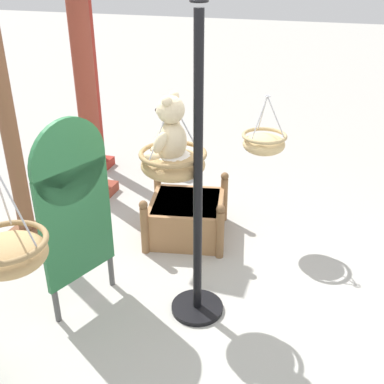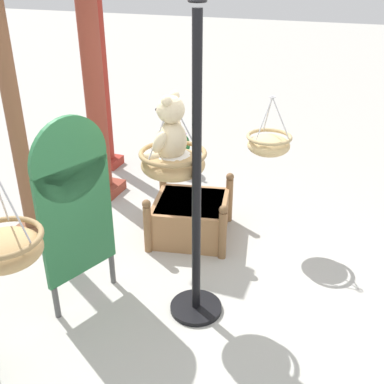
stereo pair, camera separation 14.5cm
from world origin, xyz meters
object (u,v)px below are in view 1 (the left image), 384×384
at_px(display_sign_board, 74,202).
at_px(hanging_basket_with_teddy, 173,163).
at_px(hanging_basket_left_high, 9,252).
at_px(potted_plant_small_succulent, 170,150).
at_px(display_pole_central, 198,233).
at_px(wooden_planter_box, 187,216).
at_px(hanging_basket_right_low, 264,143).
at_px(greenhouse_pillar_far_back, 9,127).
at_px(greenhouse_pillar_right, 85,85).
at_px(teddy_bear, 169,133).
at_px(greenhouse_pillar_left, 91,80).

bearing_deg(display_sign_board, hanging_basket_with_teddy, -63.51).
relative_size(hanging_basket_left_high, potted_plant_small_succulent, 1.27).
height_order(display_pole_central, display_sign_board, display_pole_central).
bearing_deg(wooden_planter_box, hanging_basket_left_high, 170.32).
height_order(hanging_basket_with_teddy, hanging_basket_right_low, hanging_basket_with_teddy).
bearing_deg(hanging_basket_right_low, greenhouse_pillar_far_back, 109.82).
bearing_deg(display_pole_central, wooden_planter_box, 22.78).
bearing_deg(wooden_planter_box, hanging_basket_with_teddy, -167.32).
height_order(greenhouse_pillar_right, potted_plant_small_succulent, greenhouse_pillar_right).
distance_m(teddy_bear, greenhouse_pillar_left, 3.03).
distance_m(display_pole_central, display_sign_board, 0.99).
bearing_deg(greenhouse_pillar_right, display_sign_board, -153.97).
relative_size(teddy_bear, hanging_basket_right_low, 0.92).
xyz_separation_m(teddy_bear, greenhouse_pillar_far_back, (0.39, 1.79, -0.26)).
bearing_deg(greenhouse_pillar_right, greenhouse_pillar_far_back, 169.62).
relative_size(teddy_bear, wooden_planter_box, 0.56).
xyz_separation_m(hanging_basket_with_teddy, hanging_basket_left_high, (-1.25, 0.59, -0.15)).
distance_m(greenhouse_pillar_right, display_sign_board, 2.12).
bearing_deg(hanging_basket_with_teddy, display_sign_board, 116.49).
bearing_deg(teddy_bear, hanging_basket_with_teddy, -90.00).
xyz_separation_m(hanging_basket_with_teddy, greenhouse_pillar_right, (1.52, 1.61, 0.12)).
xyz_separation_m(hanging_basket_with_teddy, teddy_bear, (-0.00, 0.02, 0.24)).
bearing_deg(potted_plant_small_succulent, wooden_planter_box, -153.82).
distance_m(wooden_planter_box, potted_plant_small_succulent, 1.72).
height_order(hanging_basket_left_high, greenhouse_pillar_right, greenhouse_pillar_right).
xyz_separation_m(teddy_bear, potted_plant_small_succulent, (2.50, 0.95, -1.20)).
bearing_deg(display_sign_board, hanging_basket_right_low, -37.43).
bearing_deg(display_sign_board, wooden_planter_box, -20.32).
distance_m(greenhouse_pillar_left, greenhouse_pillar_far_back, 1.92).
xyz_separation_m(wooden_planter_box, display_sign_board, (-1.31, 0.48, 0.75)).
relative_size(greenhouse_pillar_far_back, display_sign_board, 1.55).
height_order(hanging_basket_with_teddy, potted_plant_small_succulent, hanging_basket_with_teddy).
bearing_deg(hanging_basket_left_high, hanging_basket_with_teddy, -25.37).
distance_m(hanging_basket_with_teddy, display_sign_board, 0.83).
bearing_deg(hanging_basket_with_teddy, hanging_basket_left_high, 154.63).
height_order(display_pole_central, wooden_planter_box, display_pole_central).
bearing_deg(potted_plant_small_succulent, display_sign_board, -174.51).
xyz_separation_m(display_pole_central, greenhouse_pillar_right, (1.67, 1.86, 0.62)).
bearing_deg(hanging_basket_right_low, display_sign_board, 142.57).
relative_size(wooden_planter_box, potted_plant_small_succulent, 1.65).
bearing_deg(display_sign_board, greenhouse_pillar_far_back, 56.55).
relative_size(hanging_basket_with_teddy, display_sign_board, 0.37).
distance_m(display_pole_central, hanging_basket_with_teddy, 0.58).
xyz_separation_m(hanging_basket_left_high, wooden_planter_box, (2.21, -0.38, -0.89)).
height_order(teddy_bear, greenhouse_pillar_left, greenhouse_pillar_left).
relative_size(display_pole_central, greenhouse_pillar_right, 0.86).
distance_m(hanging_basket_right_low, potted_plant_small_succulent, 2.09).
bearing_deg(display_pole_central, greenhouse_pillar_left, 42.31).
xyz_separation_m(hanging_basket_left_high, hanging_basket_right_low, (2.48, -1.10, -0.07)).
xyz_separation_m(hanging_basket_right_low, potted_plant_small_succulent, (1.27, 1.48, -0.74)).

